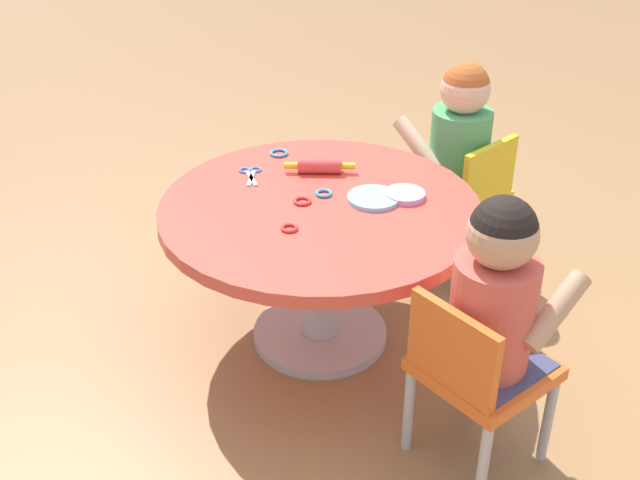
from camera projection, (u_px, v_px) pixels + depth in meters
ground_plane at (320, 337)px, 2.60m from camera, size 10.00×10.00×0.00m
craft_table at (320, 235)px, 2.40m from camera, size 0.97×0.97×0.50m
child_chair_left at (475, 371)px, 1.98m from camera, size 0.41×0.41×0.54m
seated_child_left at (496, 292)px, 1.89m from camera, size 0.41×0.44×0.51m
child_chair_right at (463, 196)px, 2.81m from camera, size 0.42×0.42×0.54m
seated_child_right at (460, 134)px, 2.72m from camera, size 0.44×0.42×0.51m
rolling_pin at (320, 166)px, 2.52m from camera, size 0.07×0.23×0.05m
craft_scissors at (251, 174)px, 2.52m from camera, size 0.14×0.07×0.01m
playdough_blob_0 at (373, 198)px, 2.37m from camera, size 0.16×0.16×0.01m
playdough_blob_1 at (405, 195)px, 2.38m from camera, size 0.12×0.12×0.02m
cookie_cutter_0 at (324, 193)px, 2.40m from camera, size 0.05×0.05×0.01m
cookie_cutter_1 at (279, 153)px, 2.65m from camera, size 0.06×0.06×0.01m
cookie_cutter_2 at (302, 201)px, 2.36m from camera, size 0.05×0.05×0.01m
cookie_cutter_3 at (289, 228)px, 2.22m from camera, size 0.05×0.05×0.01m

